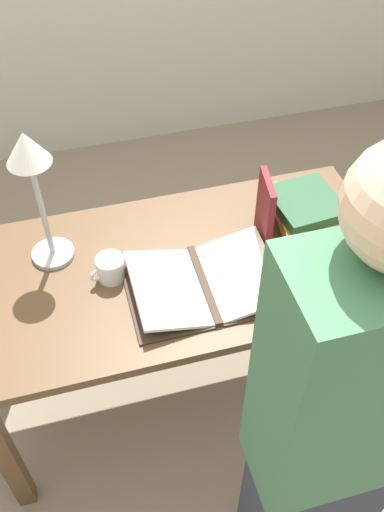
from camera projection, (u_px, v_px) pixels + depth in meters
The scene contains 8 objects.
ground_plane at pixel (182, 385), 2.42m from camera, with size 12.00×12.00×0.00m, color gray.
reading_desk at pixel (179, 286), 1.95m from camera, with size 1.43×0.70×0.76m.
open_book at pixel (204, 283), 1.79m from camera, with size 0.49×0.34×0.06m.
book_stack_tall at pixel (304, 210), 1.96m from camera, with size 0.23×0.31×0.12m.
book_standing_upright at pixel (265, 211), 1.87m from camera, with size 0.04×0.16×0.25m.
reading_lamp at pixel (32, 170), 1.64m from camera, with size 0.14×0.14×0.49m.
coffee_mug at pixel (110, 268), 1.81m from camera, with size 0.12×0.09×0.08m.
person_reader at pixel (326, 451), 1.34m from camera, with size 0.36×0.22×1.71m.
Camera 1 is at (-0.29, -1.22, 2.14)m, focal length 40.00 mm.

